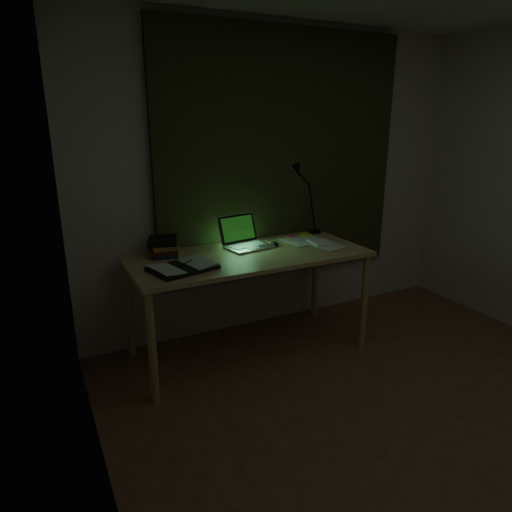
{
  "coord_description": "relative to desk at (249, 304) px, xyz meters",
  "views": [
    {
      "loc": [
        -1.93,
        -1.37,
        1.78
      ],
      "look_at": [
        -0.53,
        1.41,
        0.82
      ],
      "focal_mm": 32.0,
      "sensor_mm": 36.0,
      "label": 1
    }
  ],
  "objects": [
    {
      "name": "open_textbook",
      "position": [
        -0.55,
        -0.13,
        0.42
      ],
      "size": [
        0.47,
        0.38,
        0.04
      ],
      "primitive_type": null,
      "rotation": [
        0.0,
        0.0,
        0.24
      ],
      "color": "silver",
      "rests_on": "desk"
    },
    {
      "name": "sticky_pink",
      "position": [
        0.52,
        0.27,
        0.41
      ],
      "size": [
        0.09,
        0.09,
        0.01
      ],
      "primitive_type": "cube",
      "rotation": [
        0.0,
        0.0,
        0.31
      ],
      "color": "#F55F85",
      "rests_on": "desk"
    },
    {
      "name": "sticky_yellow",
      "position": [
        0.66,
        0.26,
        0.41
      ],
      "size": [
        0.08,
        0.08,
        0.02
      ],
      "primitive_type": "cube",
      "rotation": [
        0.0,
        0.0,
        0.08
      ],
      "color": "#F7F634",
      "rests_on": "desk"
    },
    {
      "name": "mouse",
      "position": [
        0.28,
        0.11,
        0.42
      ],
      "size": [
        0.05,
        0.09,
        0.03
      ],
      "primitive_type": "ellipsoid",
      "rotation": [
        0.0,
        0.0,
        0.0
      ],
      "color": "black",
      "rests_on": "desk"
    },
    {
      "name": "wall_left",
      "position": [
        -1.22,
        -1.53,
        0.85
      ],
      "size": [
        0.0,
        4.0,
        2.5
      ],
      "primitive_type": "cube",
      "color": "beige",
      "rests_on": "ground"
    },
    {
      "name": "wall_back",
      "position": [
        0.53,
        0.47,
        0.85
      ],
      "size": [
        3.5,
        0.0,
        2.5
      ],
      "primitive_type": "cube",
      "color": "beige",
      "rests_on": "ground"
    },
    {
      "name": "loose_papers",
      "position": [
        0.58,
        0.01,
        0.41
      ],
      "size": [
        0.43,
        0.44,
        0.02
      ],
      "primitive_type": null,
      "rotation": [
        0.0,
        0.0,
        0.34
      ],
      "color": "white",
      "rests_on": "desk"
    },
    {
      "name": "floor",
      "position": [
        0.53,
        -1.53,
        -0.4
      ],
      "size": [
        3.5,
        4.0,
        0.0
      ],
      "primitive_type": "cube",
      "color": "brown",
      "rests_on": "ground"
    },
    {
      "name": "book_stack",
      "position": [
        -0.57,
        0.24,
        0.47
      ],
      "size": [
        0.25,
        0.28,
        0.13
      ],
      "primitive_type": null,
      "rotation": [
        0.0,
        0.0,
        -0.2
      ],
      "color": "silver",
      "rests_on": "desk"
    },
    {
      "name": "desk_lamp",
      "position": [
        0.79,
        0.31,
        0.7
      ],
      "size": [
        0.41,
        0.32,
        0.6
      ],
      "primitive_type": null,
      "rotation": [
        0.0,
        0.0,
        -0.03
      ],
      "color": "black",
      "rests_on": "desk"
    },
    {
      "name": "desk",
      "position": [
        0.0,
        0.0,
        0.0
      ],
      "size": [
        1.76,
        0.77,
        0.8
      ],
      "primitive_type": null,
      "color": "tan",
      "rests_on": "floor"
    },
    {
      "name": "curtain",
      "position": [
        0.53,
        0.43,
        1.05
      ],
      "size": [
        2.2,
        0.06,
        2.0
      ],
      "primitive_type": "cube",
      "color": "#282F17",
      "rests_on": "wall_back"
    },
    {
      "name": "laptop",
      "position": [
        0.07,
        0.14,
        0.52
      ],
      "size": [
        0.4,
        0.43,
        0.24
      ],
      "primitive_type": null,
      "rotation": [
        0.0,
        0.0,
        0.17
      ],
      "color": "silver",
      "rests_on": "desk"
    }
  ]
}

